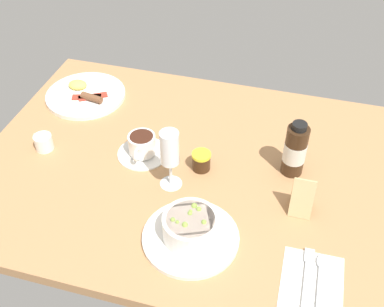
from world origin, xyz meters
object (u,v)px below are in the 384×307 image
(cutlery_setting, at_px, (312,281))
(breakfast_plate, at_px, (86,95))
(coffee_cup, at_px, (142,147))
(wine_glass, at_px, (170,151))
(creamer_jug, at_px, (43,142))
(menu_card, at_px, (303,195))
(jam_jar, at_px, (202,160))
(porridge_bowl, at_px, (191,230))
(sauce_bottle_brown, at_px, (295,150))

(cutlery_setting, height_order, breakfast_plate, breakfast_plate)
(coffee_cup, distance_m, wine_glass, 0.16)
(creamer_jug, xyz_separation_m, breakfast_plate, (0.00, 0.26, -0.01))
(creamer_jug, height_order, wine_glass, wine_glass)
(menu_card, bearing_deg, jam_jar, 163.86)
(breakfast_plate, bearing_deg, coffee_cup, -37.86)
(coffee_cup, distance_m, creamer_jug, 0.28)
(cutlery_setting, height_order, creamer_jug, creamer_jug)
(cutlery_setting, xyz_separation_m, coffee_cup, (-0.49, 0.29, 0.03))
(wine_glass, height_order, breakfast_plate, wine_glass)
(cutlery_setting, xyz_separation_m, menu_card, (-0.05, 0.20, 0.05))
(creamer_jug, xyz_separation_m, menu_card, (0.71, -0.03, 0.03))
(creamer_jug, bearing_deg, breakfast_plate, 89.17)
(wine_glass, bearing_deg, creamer_jug, 174.37)
(breakfast_plate, height_order, menu_card, menu_card)
(creamer_jug, bearing_deg, cutlery_setting, -17.28)
(porridge_bowl, bearing_deg, creamer_jug, 157.76)
(sauce_bottle_brown, distance_m, menu_card, 0.13)
(wine_glass, bearing_deg, breakfast_plate, 141.88)
(coffee_cup, height_order, breakfast_plate, coffee_cup)
(porridge_bowl, relative_size, wine_glass, 1.32)
(cutlery_setting, xyz_separation_m, jam_jar, (-0.32, 0.28, 0.02))
(coffee_cup, bearing_deg, wine_glass, -38.77)
(cutlery_setting, bearing_deg, creamer_jug, 162.72)
(porridge_bowl, height_order, wine_glass, wine_glass)
(sauce_bottle_brown, bearing_deg, creamer_jug, -172.12)
(coffee_cup, relative_size, creamer_jug, 2.34)
(creamer_jug, bearing_deg, coffee_cup, 10.41)
(jam_jar, xyz_separation_m, menu_card, (0.27, -0.08, 0.02))
(porridge_bowl, height_order, jam_jar, porridge_bowl)
(coffee_cup, height_order, menu_card, menu_card)
(wine_glass, xyz_separation_m, breakfast_plate, (-0.38, 0.30, -0.10))
(coffee_cup, xyz_separation_m, sauce_bottle_brown, (0.40, 0.04, 0.05))
(sauce_bottle_brown, bearing_deg, coffee_cup, -173.85)
(porridge_bowl, relative_size, creamer_jug, 3.74)
(wine_glass, bearing_deg, cutlery_setting, -27.77)
(coffee_cup, relative_size, menu_card, 1.40)
(jam_jar, xyz_separation_m, breakfast_plate, (-0.44, 0.22, -0.02))
(porridge_bowl, bearing_deg, cutlery_setting, -8.17)
(sauce_bottle_brown, height_order, menu_card, sauce_bottle_brown)
(porridge_bowl, xyz_separation_m, menu_card, (0.23, 0.16, 0.02))
(cutlery_setting, relative_size, jam_jar, 3.25)
(creamer_jug, distance_m, sauce_bottle_brown, 0.68)
(jam_jar, distance_m, breakfast_plate, 0.49)
(cutlery_setting, bearing_deg, coffee_cup, 149.51)
(sauce_bottle_brown, distance_m, breakfast_plate, 0.70)
(wine_glass, relative_size, breakfast_plate, 0.68)
(creamer_jug, distance_m, jam_jar, 0.44)
(cutlery_setting, distance_m, menu_card, 0.21)
(breakfast_plate, bearing_deg, jam_jar, -26.16)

